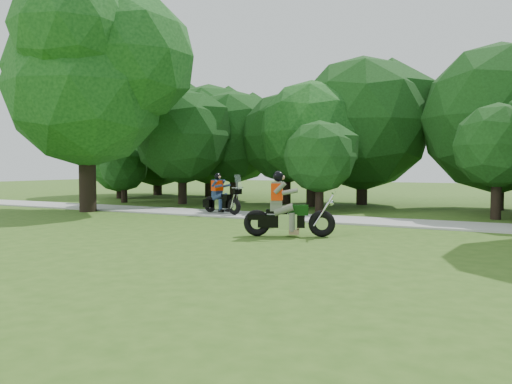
% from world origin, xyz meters
% --- Properties ---
extents(ground, '(100.00, 100.00, 0.00)m').
position_xyz_m(ground, '(0.00, 0.00, 0.00)').
color(ground, '#325718').
rests_on(ground, ground).
extents(walkway, '(60.00, 2.20, 0.06)m').
position_xyz_m(walkway, '(0.00, 8.00, 0.03)').
color(walkway, '#AAAAA5').
rests_on(walkway, ground).
extents(tree_line, '(39.10, 11.88, 7.77)m').
position_xyz_m(tree_line, '(1.55, 15.02, 3.70)').
color(tree_line, black).
rests_on(tree_line, ground).
extents(big_tree_west, '(8.64, 6.56, 9.96)m').
position_xyz_m(big_tree_west, '(-10.54, 6.85, 5.76)').
color(big_tree_west, black).
rests_on(big_tree_west, ground).
extents(chopper_motorcycle, '(2.37, 1.28, 1.75)m').
position_xyz_m(chopper_motorcycle, '(-0.36, 3.58, 0.64)').
color(chopper_motorcycle, black).
rests_on(chopper_motorcycle, ground).
extents(touring_motorcycle, '(1.98, 1.04, 1.55)m').
position_xyz_m(touring_motorcycle, '(-4.97, 7.80, 0.62)').
color(touring_motorcycle, black).
rests_on(touring_motorcycle, walkway).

